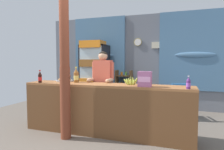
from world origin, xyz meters
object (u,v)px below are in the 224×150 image
at_px(pastry_tray, 64,80).
at_px(soda_bottle_iced_tea, 76,76).
at_px(shopkeeper, 103,79).
at_px(soda_bottle_cola, 40,77).
at_px(stall_counter, 103,105).
at_px(banana_bunch, 131,82).
at_px(snack_box_wafer, 145,79).
at_px(drink_fridge, 94,71).
at_px(bottle_shelf_rack, 124,88).
at_px(timber_post, 65,70).
at_px(plastic_lawn_chair, 178,98).
at_px(soda_bottle_grape_soda, 188,83).

bearing_deg(pastry_tray, soda_bottle_iced_tea, -16.62).
bearing_deg(shopkeeper, soda_bottle_cola, -149.09).
bearing_deg(stall_counter, banana_bunch, 15.97).
relative_size(soda_bottle_iced_tea, snack_box_wafer, 1.23).
height_order(stall_counter, drink_fridge, drink_fridge).
bearing_deg(shopkeeper, drink_fridge, 120.43).
height_order(drink_fridge, snack_box_wafer, drink_fridge).
height_order(drink_fridge, soda_bottle_iced_tea, drink_fridge).
xyz_separation_m(drink_fridge, banana_bunch, (1.55, -1.85, -0.07)).
bearing_deg(drink_fridge, banana_bunch, -50.07).
height_order(bottle_shelf_rack, snack_box_wafer, snack_box_wafer).
xyz_separation_m(timber_post, plastic_lawn_chair, (1.88, 1.92, -0.72)).
bearing_deg(shopkeeper, stall_counter, -68.32).
relative_size(stall_counter, drink_fridge, 1.63).
relative_size(drink_fridge, banana_bunch, 7.17).
relative_size(stall_counter, timber_post, 1.25).
bearing_deg(pastry_tray, drink_fridge, 92.48).
bearing_deg(timber_post, stall_counter, 28.97).
bearing_deg(snack_box_wafer, pastry_tray, 170.40).
bearing_deg(plastic_lawn_chair, soda_bottle_cola, -146.94).
relative_size(stall_counter, bottle_shelf_rack, 2.88).
relative_size(stall_counter, snack_box_wafer, 12.46).
distance_m(plastic_lawn_chair, soda_bottle_iced_tea, 2.47).
distance_m(soda_bottle_cola, snack_box_wafer, 2.07).
xyz_separation_m(shopkeeper, soda_bottle_grape_soda, (1.67, -0.64, 0.05)).
bearing_deg(snack_box_wafer, soda_bottle_grape_soda, -5.39).
distance_m(plastic_lawn_chair, shopkeeper, 1.90).
bearing_deg(pastry_tray, bottle_shelf_rack, 70.10).
xyz_separation_m(soda_bottle_cola, banana_bunch, (1.79, 0.23, -0.05)).
height_order(timber_post, soda_bottle_iced_tea, timber_post).
height_order(stall_counter, soda_bottle_grape_soda, soda_bottle_grape_soda).
bearing_deg(shopkeeper, soda_bottle_iced_tea, -138.15).
xyz_separation_m(shopkeeper, pastry_tray, (-0.76, -0.28, -0.02)).
relative_size(bottle_shelf_rack, banana_bunch, 4.07).
bearing_deg(drink_fridge, soda_bottle_grape_soda, -39.50).
bearing_deg(soda_bottle_grape_soda, timber_post, -173.09).
bearing_deg(soda_bottle_grape_soda, drink_fridge, 140.50).
height_order(soda_bottle_iced_tea, snack_box_wafer, soda_bottle_iced_tea).
xyz_separation_m(plastic_lawn_chair, soda_bottle_grape_soda, (0.15, -1.68, 0.54)).
xyz_separation_m(stall_counter, soda_bottle_cola, (-1.30, -0.09, 0.47)).
bearing_deg(banana_bunch, soda_bottle_cola, -172.76).
distance_m(shopkeeper, soda_bottle_iced_tea, 0.57).
relative_size(stall_counter, shopkeeper, 2.02).
distance_m(pastry_tray, banana_bunch, 1.48).
xyz_separation_m(stall_counter, soda_bottle_iced_tea, (-0.65, 0.18, 0.50)).
bearing_deg(stall_counter, plastic_lawn_chair, 51.09).
height_order(bottle_shelf_rack, soda_bottle_cola, soda_bottle_cola).
xyz_separation_m(bottle_shelf_rack, banana_bunch, (0.74, -2.17, 0.43)).
height_order(soda_bottle_iced_tea, soda_bottle_cola, soda_bottle_iced_tea).
relative_size(shopkeeper, soda_bottle_grape_soda, 7.60).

